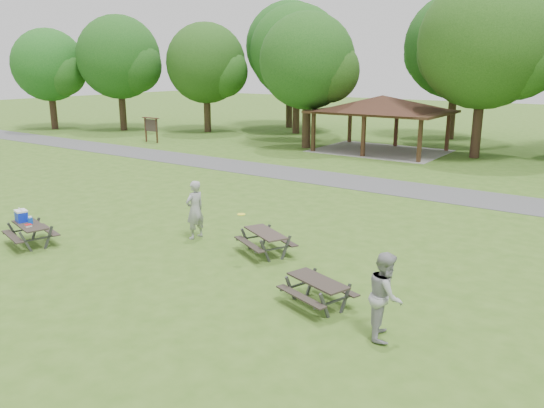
{
  "coord_description": "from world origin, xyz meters",
  "views": [
    {
      "loc": [
        10.6,
        -9.7,
        5.68
      ],
      "look_at": [
        1.0,
        4.0,
        1.3
      ],
      "focal_mm": 35.0,
      "sensor_mm": 36.0,
      "label": 1
    }
  ],
  "objects_px": {
    "frisbee_thrower": "(195,210)",
    "frisbee_catcher": "(386,295)",
    "picnic_table_near": "(27,224)",
    "picnic_table_middle": "(266,237)"
  },
  "relations": [
    {
      "from": "picnic_table_near",
      "to": "frisbee_catcher",
      "type": "xyz_separation_m",
      "value": [
        12.03,
        0.94,
        0.29
      ]
    },
    {
      "from": "picnic_table_middle",
      "to": "frisbee_catcher",
      "type": "bearing_deg",
      "value": -28.19
    },
    {
      "from": "picnic_table_near",
      "to": "picnic_table_middle",
      "type": "distance_m",
      "value": 7.84
    },
    {
      "from": "picnic_table_near",
      "to": "picnic_table_middle",
      "type": "relative_size",
      "value": 0.92
    },
    {
      "from": "frisbee_thrower",
      "to": "picnic_table_near",
      "type": "bearing_deg",
      "value": -42.1
    },
    {
      "from": "picnic_table_middle",
      "to": "frisbee_catcher",
      "type": "xyz_separation_m",
      "value": [
        5.11,
        -2.74,
        0.41
      ]
    },
    {
      "from": "frisbee_thrower",
      "to": "frisbee_catcher",
      "type": "height_order",
      "value": "frisbee_thrower"
    },
    {
      "from": "picnic_table_middle",
      "to": "frisbee_catcher",
      "type": "distance_m",
      "value": 5.81
    },
    {
      "from": "frisbee_thrower",
      "to": "frisbee_catcher",
      "type": "relative_size",
      "value": 1.04
    },
    {
      "from": "frisbee_thrower",
      "to": "frisbee_catcher",
      "type": "bearing_deg",
      "value": 78.07
    }
  ]
}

